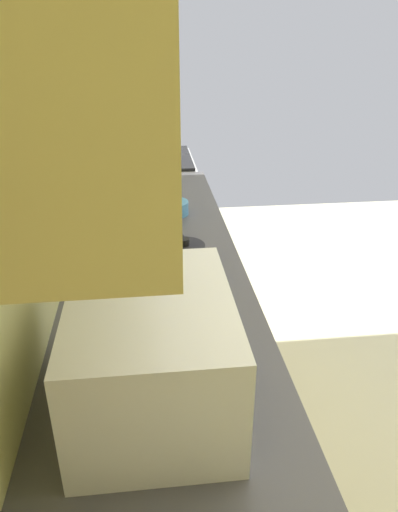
# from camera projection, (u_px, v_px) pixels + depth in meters

# --- Properties ---
(wall_back) EXTENTS (3.87, 0.12, 2.68)m
(wall_back) POSITION_uv_depth(u_px,v_px,m) (36.00, 157.00, 1.59)
(wall_back) COLOR #E3DC89
(wall_back) RESTS_ON ground_plane
(counter_run) EXTENTS (3.04, 0.66, 0.93)m
(counter_run) POSITION_uv_depth(u_px,v_px,m) (162.00, 422.00, 1.71)
(counter_run) COLOR #E2C66F
(counter_run) RESTS_ON ground_plane
(oven_range) EXTENTS (0.61, 0.63, 1.11)m
(oven_range) POSITION_uv_depth(u_px,v_px,m) (149.00, 224.00, 3.32)
(oven_range) COLOR #B7BABF
(oven_range) RESTS_ON ground_plane
(microwave) EXTENTS (0.48, 0.37, 0.29)m
(microwave) POSITION_uv_depth(u_px,v_px,m) (153.00, 353.00, 1.09)
(microwave) COLOR white
(microwave) RESTS_ON counter_run
(bowl) EXTENTS (0.14, 0.14, 0.06)m
(bowl) POSITION_uv_depth(u_px,v_px,m) (173.00, 207.00, 2.25)
(bowl) COLOR #4C8CBF
(bowl) RESTS_ON counter_run
(kettle) EXTENTS (0.20, 0.15, 0.15)m
(kettle) POSITION_uv_depth(u_px,v_px,m) (184.00, 261.00, 1.68)
(kettle) COLOR black
(kettle) RESTS_ON counter_run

